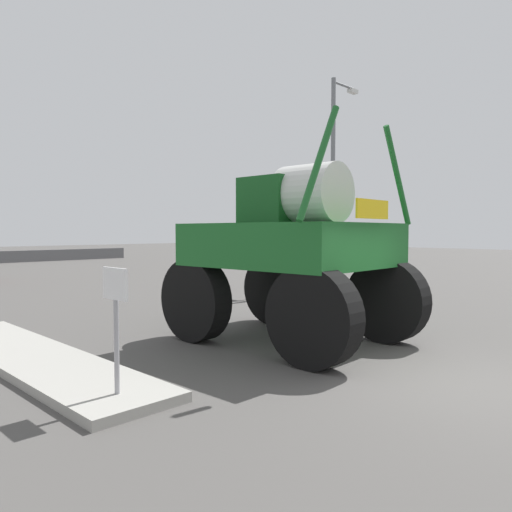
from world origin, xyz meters
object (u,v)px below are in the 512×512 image
at_px(lane_arrow_sign, 116,307).
at_px(traffic_signal_near_right, 269,232).
at_px(streetlight_near_right, 335,174).
at_px(oversize_sprayer, 292,253).

distance_m(lane_arrow_sign, traffic_signal_near_right, 11.54).
bearing_deg(traffic_signal_near_right, lane_arrow_sign, -147.47).
bearing_deg(traffic_signal_near_right, streetlight_near_right, -8.43).
relative_size(lane_arrow_sign, traffic_signal_near_right, 0.54).
relative_size(oversize_sprayer, streetlight_near_right, 0.59).
relative_size(traffic_signal_near_right, streetlight_near_right, 0.38).
bearing_deg(streetlight_near_right, oversize_sprayer, -149.86).
bearing_deg(lane_arrow_sign, traffic_signal_near_right, 32.53).
bearing_deg(oversize_sprayer, streetlight_near_right, -61.89).
xyz_separation_m(oversize_sprayer, traffic_signal_near_right, (5.09, 5.43, 0.43)).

